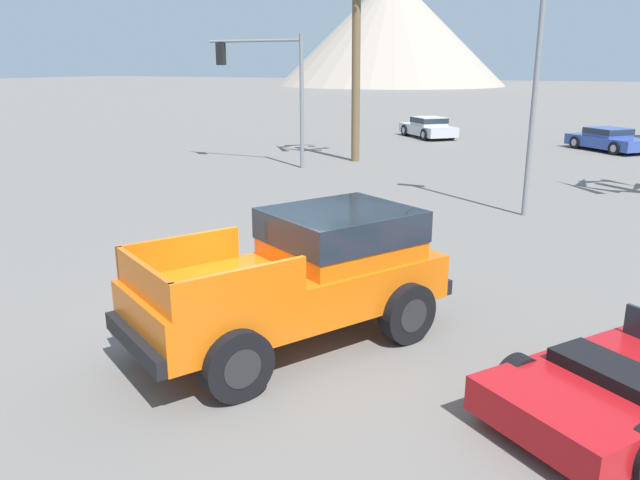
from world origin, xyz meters
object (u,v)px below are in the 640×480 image
at_px(orange_pickup_truck, 308,269).
at_px(traffic_light_main, 264,74).
at_px(street_lamp_post, 539,45).
at_px(palm_tree_short, 356,12).
at_px(parked_car_blue, 608,139).
at_px(parked_car_silver, 428,127).

xyz_separation_m(orange_pickup_truck, traffic_light_main, (-9.53, 14.59, 2.61)).
bearing_deg(street_lamp_post, palm_tree_short, 138.86).
height_order(parked_car_blue, street_lamp_post, street_lamp_post).
relative_size(orange_pickup_truck, parked_car_blue, 1.26).
bearing_deg(orange_pickup_truck, parked_car_blue, 111.02).
bearing_deg(orange_pickup_truck, traffic_light_main, 151.39).
bearing_deg(traffic_light_main, palm_tree_short, -137.49).
distance_m(parked_car_silver, parked_car_blue, 9.70).
bearing_deg(traffic_light_main, parked_car_blue, -138.67).
distance_m(parked_car_blue, palm_tree_short, 14.23).
relative_size(parked_car_blue, palm_tree_short, 0.51).
height_order(orange_pickup_truck, palm_tree_short, palm_tree_short).
height_order(orange_pickup_truck, street_lamp_post, street_lamp_post).
bearing_deg(parked_car_silver, traffic_light_main, -148.57).
height_order(parked_car_silver, traffic_light_main, traffic_light_main).
relative_size(parked_car_silver, traffic_light_main, 0.78).
distance_m(parked_car_silver, palm_tree_short, 11.57).
bearing_deg(street_lamp_post, parked_car_silver, 114.79).
xyz_separation_m(traffic_light_main, palm_tree_short, (2.92, 2.68, 2.44)).
xyz_separation_m(orange_pickup_truck, parked_car_blue, (3.26, 25.84, -0.55)).
bearing_deg(parked_car_blue, palm_tree_short, -6.93).
distance_m(traffic_light_main, street_lamp_post, 12.20).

